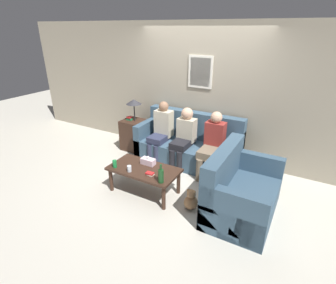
# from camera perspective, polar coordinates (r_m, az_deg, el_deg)

# --- Properties ---
(ground_plane) EXTENTS (16.00, 16.00, 0.00)m
(ground_plane) POSITION_cam_1_polar(r_m,az_deg,el_deg) (4.92, 1.85, -6.53)
(ground_plane) COLOR beige
(wall_back) EXTENTS (9.00, 0.08, 2.60)m
(wall_back) POSITION_cam_1_polar(r_m,az_deg,el_deg) (5.24, 7.00, 10.64)
(wall_back) COLOR #9E937F
(wall_back) RESTS_ON ground_plane
(couch_main) EXTENTS (1.99, 0.85, 0.95)m
(couch_main) POSITION_cam_1_polar(r_m,az_deg,el_deg) (5.18, 4.57, -0.88)
(couch_main) COLOR #385166
(couch_main) RESTS_ON ground_plane
(couch_side) EXTENTS (0.85, 1.30, 0.95)m
(couch_side) POSITION_cam_1_polar(r_m,az_deg,el_deg) (3.91, 15.28, -10.60)
(couch_side) COLOR #385166
(couch_side) RESTS_ON ground_plane
(coffee_table) EXTENTS (1.11, 0.59, 0.43)m
(coffee_table) POSITION_cam_1_polar(r_m,az_deg,el_deg) (4.20, -5.23, -6.42)
(coffee_table) COLOR #382319
(coffee_table) RESTS_ON ground_plane
(side_table_with_lamp) EXTENTS (0.44, 0.44, 1.12)m
(side_table_with_lamp) POSITION_cam_1_polar(r_m,az_deg,el_deg) (5.72, -7.51, 2.11)
(side_table_with_lamp) COLOR #382319
(side_table_with_lamp) RESTS_ON ground_plane
(wine_bottle) EXTENTS (0.08, 0.08, 0.29)m
(wine_bottle) POSITION_cam_1_polar(r_m,az_deg,el_deg) (3.75, -1.56, -7.32)
(wine_bottle) COLOR #19421E
(wine_bottle) RESTS_ON coffee_table
(drinking_glass) EXTENTS (0.07, 0.07, 0.10)m
(drinking_glass) POSITION_cam_1_polar(r_m,az_deg,el_deg) (4.09, -8.42, -5.75)
(drinking_glass) COLOR silver
(drinking_glass) RESTS_ON coffee_table
(book_stack) EXTENTS (0.13, 0.09, 0.04)m
(book_stack) POSITION_cam_1_polar(r_m,az_deg,el_deg) (3.98, -3.98, -6.91)
(book_stack) COLOR beige
(book_stack) RESTS_ON coffee_table
(soda_can) EXTENTS (0.07, 0.07, 0.12)m
(soda_can) POSITION_cam_1_polar(r_m,az_deg,el_deg) (4.24, -11.53, -4.67)
(soda_can) COLOR #197A38
(soda_can) RESTS_ON coffee_table
(tissue_box) EXTENTS (0.23, 0.12, 0.15)m
(tissue_box) POSITION_cam_1_polar(r_m,az_deg,el_deg) (4.26, -4.35, -4.19)
(tissue_box) COLOR silver
(tissue_box) RESTS_ON coffee_table
(person_left) EXTENTS (0.34, 0.58, 1.17)m
(person_left) POSITION_cam_1_polar(r_m,az_deg,el_deg) (5.17, -1.51, 2.72)
(person_left) COLOR #2D334C
(person_left) RESTS_ON ground_plane
(person_middle) EXTENTS (0.34, 0.60, 1.12)m
(person_middle) POSITION_cam_1_polar(r_m,az_deg,el_deg) (4.93, 3.48, 1.48)
(person_middle) COLOR black
(person_middle) RESTS_ON ground_plane
(person_right) EXTENTS (0.34, 0.65, 1.14)m
(person_right) POSITION_cam_1_polar(r_m,az_deg,el_deg) (4.69, 9.58, -0.08)
(person_right) COLOR #756651
(person_right) RESTS_ON ground_plane
(teddy_bear) EXTENTS (0.21, 0.21, 0.32)m
(teddy_bear) POSITION_cam_1_polar(r_m,az_deg,el_deg) (3.96, 5.00, -12.54)
(teddy_bear) COLOR #A87A51
(teddy_bear) RESTS_ON ground_plane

